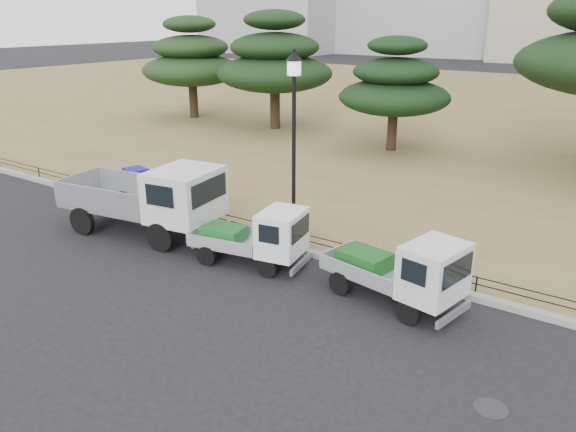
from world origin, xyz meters
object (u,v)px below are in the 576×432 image
Objects in this scene: truck_kei_front at (256,236)px; truck_kei_rear at (402,270)px; street_lamp at (294,118)px; truck_large at (149,196)px; tarp_pile at (135,184)px.

truck_kei_front is 4.15m from truck_kei_rear.
truck_kei_rear is 5.21m from street_lamp.
truck_large is at bearing 170.60° from truck_kei_front.
street_lamp reaches higher than tarp_pile.
street_lamp is at bearing 13.80° from truck_large.
street_lamp is at bearing -2.74° from tarp_pile.
truck_large reaches higher than truck_kei_front.
truck_large reaches higher than truck_kei_rear.
street_lamp reaches higher than truck_kei_rear.
truck_large reaches higher than tarp_pile.
truck_large is 1.00× the size of street_lamp.
truck_kei_rear reaches higher than tarp_pile.
truck_kei_rear is at bearing -8.23° from truck_kei_front.
tarp_pile is (-7.17, 1.99, -0.22)m from truck_kei_front.
truck_kei_front is at bearing -93.74° from street_lamp.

